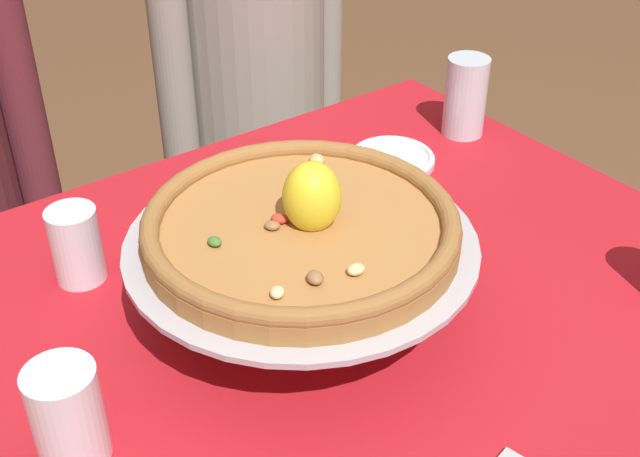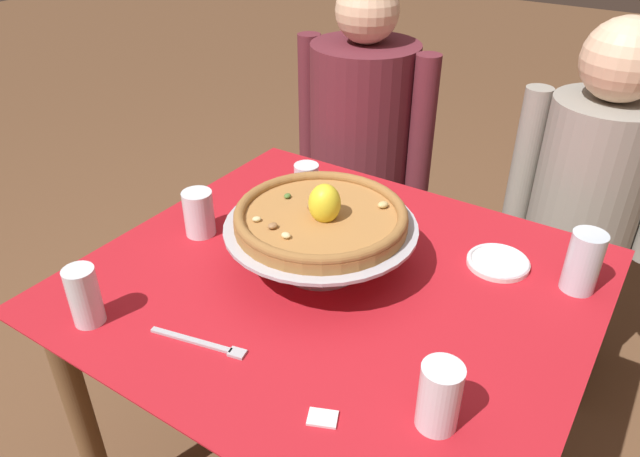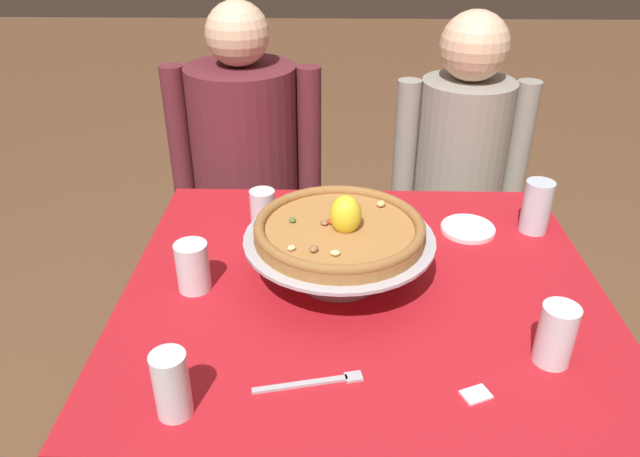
% 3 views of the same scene
% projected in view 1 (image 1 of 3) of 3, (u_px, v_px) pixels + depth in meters
% --- Properties ---
extents(dining_table, '(1.08, 0.98, 0.72)m').
position_uv_depth(dining_table, '(349.00, 366.00, 1.12)').
color(dining_table, brown).
rests_on(dining_table, ground).
extents(pizza_stand, '(0.43, 0.43, 0.11)m').
position_uv_depth(pizza_stand, '(302.00, 261.00, 1.01)').
color(pizza_stand, '#B7B7C1').
rests_on(pizza_stand, dining_table).
extents(pizza, '(0.38, 0.38, 0.10)m').
position_uv_depth(pizza, '(302.00, 225.00, 0.98)').
color(pizza, '#AD753D').
rests_on(pizza, pizza_stand).
extents(water_glass_back_left, '(0.07, 0.07, 0.11)m').
position_uv_depth(water_glass_back_left, '(77.00, 250.00, 1.09)').
color(water_glass_back_left, white).
rests_on(water_glass_back_left, dining_table).
extents(water_glass_back_right, '(0.07, 0.07, 0.14)m').
position_uv_depth(water_glass_back_right, '(465.00, 102.00, 1.43)').
color(water_glass_back_right, silver).
rests_on(water_glass_back_right, dining_table).
extents(water_glass_side_left, '(0.07, 0.07, 0.12)m').
position_uv_depth(water_glass_side_left, '(69.00, 420.00, 0.83)').
color(water_glass_side_left, white).
rests_on(water_glass_side_left, dining_table).
extents(side_plate, '(0.14, 0.14, 0.02)m').
position_uv_depth(side_plate, '(392.00, 158.00, 1.37)').
color(side_plate, white).
rests_on(side_plate, dining_table).
extents(diner_right, '(0.47, 0.32, 1.19)m').
position_uv_depth(diner_right, '(256.00, 115.00, 1.88)').
color(diner_right, gray).
rests_on(diner_right, ground).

